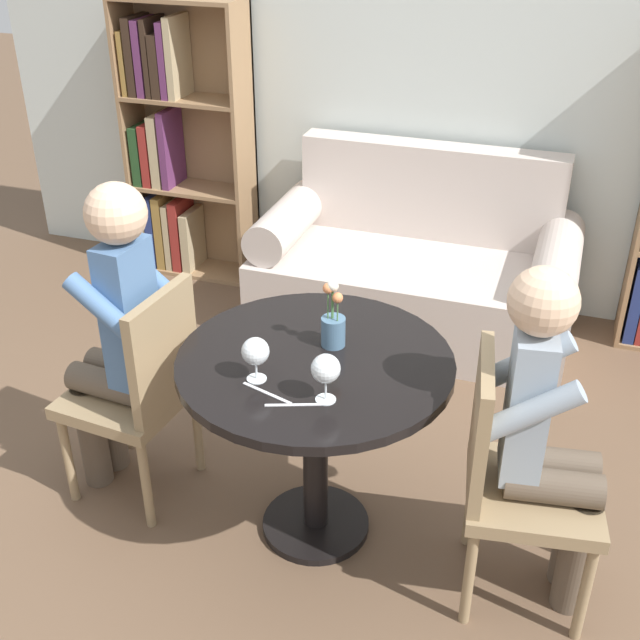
{
  "coord_description": "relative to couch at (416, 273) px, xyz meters",
  "views": [
    {
      "loc": [
        0.74,
        -2.11,
        2.19
      ],
      "look_at": [
        0.0,
        0.05,
        0.87
      ],
      "focal_mm": 45.0,
      "sensor_mm": 36.0,
      "label": 1
    }
  ],
  "objects": [
    {
      "name": "ground_plane",
      "position": [
        0.0,
        -1.61,
        -0.31
      ],
      "size": [
        16.0,
        16.0,
        0.0
      ],
      "primitive_type": "plane",
      "color": "brown"
    },
    {
      "name": "back_wall",
      "position": [
        0.0,
        0.43,
        1.04
      ],
      "size": [
        5.2,
        0.05,
        2.7
      ],
      "color": "silver",
      "rests_on": "ground_plane"
    },
    {
      "name": "round_table",
      "position": [
        0.0,
        -1.61,
        0.29
      ],
      "size": [
        0.93,
        0.93,
        0.75
      ],
      "color": "black",
      "rests_on": "ground_plane"
    },
    {
      "name": "couch",
      "position": [
        0.0,
        0.0,
        0.0
      ],
      "size": [
        1.61,
        0.8,
        0.92
      ],
      "color": "beige",
      "rests_on": "ground_plane"
    },
    {
      "name": "bookshelf_left",
      "position": [
        -1.49,
        0.26,
        0.44
      ],
      "size": [
        0.71,
        0.28,
        1.58
      ],
      "color": "#93704C",
      "rests_on": "ground_plane"
    },
    {
      "name": "chair_left",
      "position": [
        -0.68,
        -1.61,
        0.18
      ],
      "size": [
        0.46,
        0.46,
        0.9
      ],
      "rotation": [
        0.0,
        0.0,
        -1.66
      ],
      "color": "#937A56",
      "rests_on": "ground_plane"
    },
    {
      "name": "chair_right",
      "position": [
        0.68,
        -1.67,
        0.18
      ],
      "size": [
        0.48,
        0.48,
        0.9
      ],
      "rotation": [
        0.0,
        0.0,
        1.72
      ],
      "color": "#937A56",
      "rests_on": "ground_plane"
    },
    {
      "name": "person_left",
      "position": [
        -0.77,
        -1.6,
        0.38
      ],
      "size": [
        0.44,
        0.36,
        1.28
      ],
      "rotation": [
        0.0,
        0.0,
        -1.66
      ],
      "color": "brown",
      "rests_on": "ground_plane"
    },
    {
      "name": "person_right",
      "position": [
        0.77,
        -1.64,
        0.34
      ],
      "size": [
        0.45,
        0.38,
        1.22
      ],
      "rotation": [
        0.0,
        0.0,
        1.72
      ],
      "color": "brown",
      "rests_on": "ground_plane"
    },
    {
      "name": "wine_glass_left",
      "position": [
        -0.14,
        -1.78,
        0.54
      ],
      "size": [
        0.09,
        0.09,
        0.15
      ],
      "color": "white",
      "rests_on": "round_table"
    },
    {
      "name": "wine_glass_right",
      "position": [
        0.11,
        -1.82,
        0.55
      ],
      "size": [
        0.09,
        0.09,
        0.16
      ],
      "color": "white",
      "rests_on": "round_table"
    },
    {
      "name": "flower_vase",
      "position": [
        0.03,
        -1.51,
        0.53
      ],
      "size": [
        0.08,
        0.08,
        0.24
      ],
      "color": "slate",
      "rests_on": "round_table"
    },
    {
      "name": "knife_left_setting",
      "position": [
        -0.08,
        -1.85,
        0.44
      ],
      "size": [
        0.18,
        0.07,
        0.0
      ],
      "color": "silver",
      "rests_on": "round_table"
    },
    {
      "name": "fork_left_setting",
      "position": [
        0.03,
        -1.88,
        0.44
      ],
      "size": [
        0.18,
        0.08,
        0.0
      ],
      "color": "silver",
      "rests_on": "round_table"
    }
  ]
}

